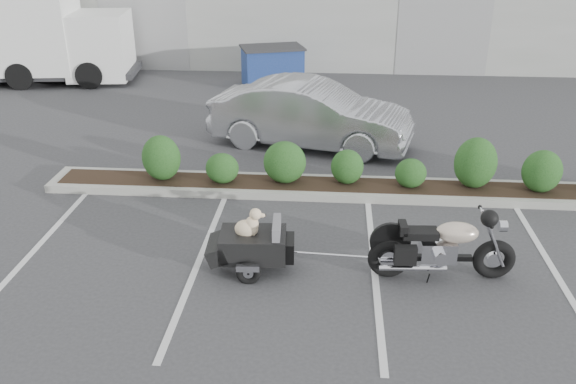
# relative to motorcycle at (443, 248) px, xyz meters

# --- Properties ---
(ground) EXTENTS (90.00, 90.00, 0.00)m
(ground) POSITION_rel_motorcycle_xyz_m (-2.14, 0.76, -0.49)
(ground) COLOR #38383A
(ground) RESTS_ON ground
(planter_kerb) EXTENTS (12.00, 1.00, 0.15)m
(planter_kerb) POSITION_rel_motorcycle_xyz_m (-1.14, 2.96, -0.42)
(planter_kerb) COLOR #9E9E93
(planter_kerb) RESTS_ON ground
(motorcycle) EXTENTS (2.16, 0.73, 1.24)m
(motorcycle) POSITION_rel_motorcycle_xyz_m (0.00, 0.00, 0.00)
(motorcycle) COLOR black
(motorcycle) RESTS_ON ground
(pet_trailer) EXTENTS (1.72, 0.96, 1.03)m
(pet_trailer) POSITION_rel_motorcycle_xyz_m (-2.78, 0.02, -0.06)
(pet_trailer) COLOR black
(pet_trailer) RESTS_ON ground
(sedan) EXTENTS (4.80, 2.63, 1.50)m
(sedan) POSITION_rel_motorcycle_xyz_m (-2.15, 5.53, 0.26)
(sedan) COLOR #B5B6BD
(sedan) RESTS_ON ground
(dumpster) EXTENTS (2.17, 1.78, 1.23)m
(dumpster) POSITION_rel_motorcycle_xyz_m (-3.59, 10.90, 0.13)
(dumpster) COLOR navy
(dumpster) RESTS_ON ground
(delivery_truck) EXTENTS (6.59, 2.93, 2.92)m
(delivery_truck) POSITION_rel_motorcycle_xyz_m (-11.23, 10.89, 0.91)
(delivery_truck) COLOR white
(delivery_truck) RESTS_ON ground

